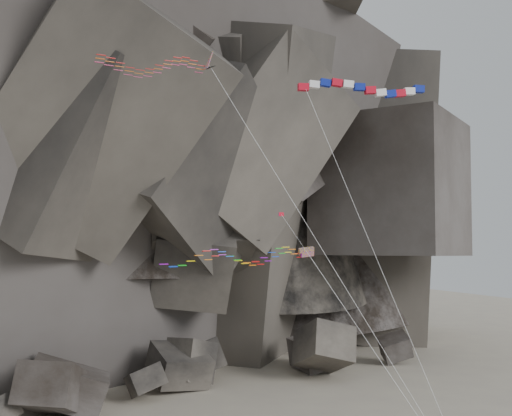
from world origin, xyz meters
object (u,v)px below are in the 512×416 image
parafoil_kite (234,256)px  pennant_kite (333,291)px  banner_kite (363,90)px  delta_kite (150,65)px

parafoil_kite → pennant_kite: 7.98m
banner_kite → pennant_kite: 15.51m
delta_kite → banner_kite: (15.92, -3.42, -0.81)m
banner_kite → pennant_kite: (-2.22, 1.01, -15.32)m
banner_kite → parafoil_kite: size_ratio=1.62×
delta_kite → banner_kite: 16.30m
parafoil_kite → banner_kite: bearing=-13.9°
delta_kite → banner_kite: delta_kite is taller
delta_kite → parafoil_kite: delta_kite is taller
parafoil_kite → pennant_kite: (6.98, -2.83, -2.62)m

